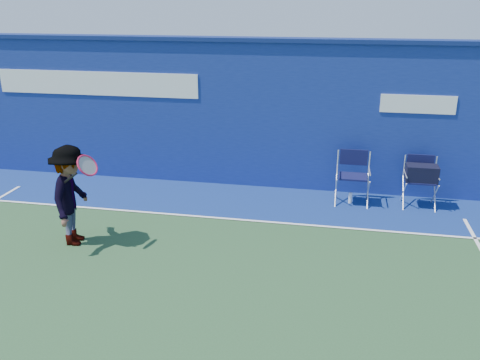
% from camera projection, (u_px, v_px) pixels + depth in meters
% --- Properties ---
extents(ground, '(80.00, 80.00, 0.00)m').
position_uv_depth(ground, '(155.00, 321.00, 6.37)').
color(ground, '#264727').
rests_on(ground, ground).
extents(stadium_wall, '(24.00, 0.50, 3.08)m').
position_uv_depth(stadium_wall, '(236.00, 112.00, 10.65)').
color(stadium_wall, navy).
rests_on(stadium_wall, ground).
extents(out_of_bounds_strip, '(24.00, 1.80, 0.01)m').
position_uv_depth(out_of_bounds_strip, '(225.00, 200.00, 10.16)').
color(out_of_bounds_strip, navy).
rests_on(out_of_bounds_strip, ground).
extents(court_lines, '(24.00, 12.00, 0.01)m').
position_uv_depth(court_lines, '(170.00, 294.00, 6.92)').
color(court_lines, white).
rests_on(court_lines, out_of_bounds_strip).
extents(directors_chair_left, '(0.61, 0.55, 1.02)m').
position_uv_depth(directors_chair_left, '(352.00, 188.00, 9.92)').
color(directors_chair_left, silver).
rests_on(directors_chair_left, ground).
extents(directors_chair_right, '(0.58, 0.52, 0.97)m').
position_uv_depth(directors_chair_right, '(420.00, 187.00, 9.73)').
color(directors_chair_right, silver).
rests_on(directors_chair_right, ground).
extents(water_bottle, '(0.07, 0.07, 0.22)m').
position_uv_depth(water_bottle, '(350.00, 198.00, 9.97)').
color(water_bottle, white).
rests_on(water_bottle, ground).
extents(tennis_player, '(0.95, 1.15, 1.66)m').
position_uv_depth(tennis_player, '(71.00, 196.00, 8.14)').
color(tennis_player, '#EA4738').
rests_on(tennis_player, ground).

